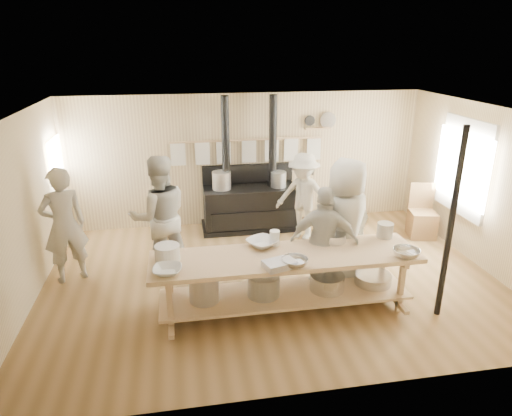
% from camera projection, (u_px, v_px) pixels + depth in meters
% --- Properties ---
extents(ground, '(7.00, 7.00, 0.00)m').
position_uv_depth(ground, '(271.00, 278.00, 7.20)').
color(ground, brown).
rests_on(ground, ground).
extents(room_shell, '(7.00, 7.00, 7.00)m').
position_uv_depth(room_shell, '(273.00, 180.00, 6.64)').
color(room_shell, tan).
rests_on(room_shell, ground).
extents(window_right, '(0.09, 1.50, 1.65)m').
position_uv_depth(window_right, '(464.00, 167.00, 7.79)').
color(window_right, beige).
rests_on(window_right, ground).
extents(left_opening, '(0.00, 0.90, 0.90)m').
position_uv_depth(left_opening, '(56.00, 158.00, 7.94)').
color(left_opening, white).
rests_on(left_opening, ground).
extents(stove, '(1.90, 0.75, 2.60)m').
position_uv_depth(stove, '(250.00, 203.00, 8.98)').
color(stove, black).
rests_on(stove, ground).
extents(towel_rail, '(3.00, 0.04, 0.47)m').
position_uv_depth(towel_rail, '(247.00, 148.00, 8.88)').
color(towel_rail, tan).
rests_on(towel_rail, ground).
extents(back_wall_shelf, '(0.63, 0.14, 0.32)m').
position_uv_depth(back_wall_shelf, '(320.00, 123.00, 8.99)').
color(back_wall_shelf, tan).
rests_on(back_wall_shelf, ground).
extents(prep_table, '(3.60, 0.90, 0.85)m').
position_uv_depth(prep_table, '(285.00, 277.00, 6.19)').
color(prep_table, tan).
rests_on(prep_table, ground).
extents(support_post, '(0.08, 0.08, 2.60)m').
position_uv_depth(support_post, '(451.00, 226.00, 5.83)').
color(support_post, black).
rests_on(support_post, ground).
extents(cook_far_left, '(0.79, 0.68, 1.82)m').
position_uv_depth(cook_far_left, '(64.00, 225.00, 6.88)').
color(cook_far_left, '#B9B6A4').
rests_on(cook_far_left, ground).
extents(cook_left, '(1.07, 0.90, 1.94)m').
position_uv_depth(cook_left, '(160.00, 217.00, 7.05)').
color(cook_left, '#B9B6A4').
rests_on(cook_left, ground).
extents(cook_center, '(1.14, 0.95, 2.00)m').
position_uv_depth(cook_center, '(345.00, 225.00, 6.68)').
color(cook_center, '#B9B6A4').
rests_on(cook_center, ground).
extents(cook_right, '(1.05, 0.67, 1.67)m').
position_uv_depth(cook_right, '(324.00, 243.00, 6.47)').
color(cook_right, '#B9B6A4').
rests_on(cook_right, ground).
extents(cook_by_window, '(1.21, 1.13, 1.64)m').
position_uv_depth(cook_by_window, '(303.00, 197.00, 8.42)').
color(cook_by_window, '#B9B6A4').
rests_on(cook_by_window, ground).
extents(chair, '(0.56, 0.56, 1.00)m').
position_uv_depth(chair, '(422.00, 221.00, 8.67)').
color(chair, brown).
rests_on(chair, ground).
extents(bowl_white_a, '(0.40, 0.40, 0.09)m').
position_uv_depth(bowl_white_a, '(167.00, 270.00, 5.58)').
color(bowl_white_a, white).
rests_on(bowl_white_a, prep_table).
extents(bowl_steel_a, '(0.48, 0.48, 0.11)m').
position_uv_depth(bowl_steel_a, '(295.00, 262.00, 5.76)').
color(bowl_steel_a, silver).
rests_on(bowl_steel_a, prep_table).
extents(bowl_white_b, '(0.56, 0.56, 0.10)m').
position_uv_depth(bowl_white_b, '(262.00, 243.00, 6.32)').
color(bowl_white_b, white).
rests_on(bowl_white_b, prep_table).
extents(bowl_steel_b, '(0.45, 0.45, 0.11)m').
position_uv_depth(bowl_steel_b, '(406.00, 253.00, 6.00)').
color(bowl_steel_b, silver).
rests_on(bowl_steel_b, prep_table).
extents(roasting_pan, '(0.45, 0.37, 0.09)m').
position_uv_depth(roasting_pan, '(280.00, 264.00, 5.73)').
color(roasting_pan, '#B2B2B7').
rests_on(roasting_pan, prep_table).
extents(mixing_bowl_large, '(0.43, 0.43, 0.12)m').
position_uv_depth(mixing_bowl_large, '(332.00, 237.00, 6.48)').
color(mixing_bowl_large, silver).
rests_on(mixing_bowl_large, prep_table).
extents(bucket_galv, '(0.26, 0.26, 0.21)m').
position_uv_depth(bucket_galv, '(385.00, 230.00, 6.59)').
color(bucket_galv, gray).
rests_on(bucket_galv, prep_table).
extents(deep_bowl_enamel, '(0.39, 0.39, 0.20)m').
position_uv_depth(deep_bowl_enamel, '(167.00, 253.00, 5.91)').
color(deep_bowl_enamel, white).
rests_on(deep_bowl_enamel, prep_table).
extents(pitcher, '(0.17, 0.17, 0.22)m').
position_uv_depth(pitcher, '(275.00, 238.00, 6.33)').
color(pitcher, white).
rests_on(pitcher, prep_table).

